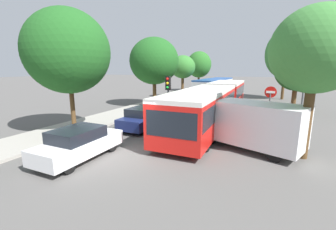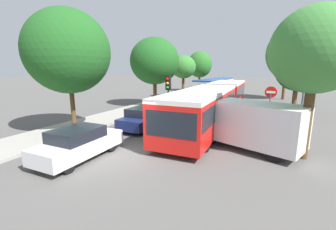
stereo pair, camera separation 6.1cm
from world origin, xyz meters
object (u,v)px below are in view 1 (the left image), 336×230
Objects in this scene: articulated_bus at (215,100)px; city_bus_rear at (214,86)px; queued_car_graphite at (181,104)px; queued_car_white at (79,143)px; tree_left_distant at (199,65)px; tree_right_mid at (296,68)px; tree_left_far at (183,67)px; tree_right_far at (287,54)px; white_van at (252,124)px; queued_car_navy at (144,118)px; direction_sign_post at (303,95)px; tree_right_near at (316,51)px; tree_left_near at (68,52)px; no_entry_sign at (270,102)px; traffic_light at (168,90)px; tree_left_mid at (153,62)px.

articulated_bus reaches higher than city_bus_rear.
queued_car_white is at bearing 179.68° from queued_car_graphite.
articulated_bus is 3.96m from queued_car_graphite.
queued_car_white is at bearing -82.66° from tree_left_distant.
tree_left_distant is at bearing 41.96° from city_bus_rear.
tree_left_far is at bearing 160.37° from tree_right_mid.
tree_right_far is (8.64, 13.17, 4.94)m from queued_car_graphite.
white_van is (6.76, 4.51, 0.54)m from queued_car_white.
queued_car_navy is 14.51m from tree_right_mid.
queued_car_graphite is at bearing -0.32° from queued_car_white.
city_bus_rear is at bearing -77.38° from direction_sign_post.
queued_car_navy is 0.74× the size of tree_left_far.
articulated_bus is 12.76m from tree_left_far.
tree_right_far is (8.72, 19.53, 4.92)m from queued_car_navy.
tree_right_near is (-0.04, -2.66, 2.07)m from direction_sign_post.
tree_left_near reaches higher than queued_car_graphite.
direction_sign_post is 13.36m from tree_left_near.
city_bus_rear is 2.84× the size of queued_car_white.
articulated_bus reaches higher than queued_car_white.
tree_left_near reaches higher than tree_right_near.
queued_car_navy is at bearing 0.09° from queued_car_white.
white_van is 0.84× the size of tree_right_near.
no_entry_sign is 0.43× the size of tree_left_distant.
queued_car_white is 11.93m from queued_car_graphite.
tree_right_mid reaches higher than traffic_light.
tree_right_mid is (9.27, 16.27, 3.19)m from queued_car_white.
traffic_light is at bearing -12.17° from direction_sign_post.
tree_right_far reaches higher than city_bus_rear.
white_van is 1.58× the size of traffic_light.
direction_sign_post is at bearing 46.36° from no_entry_sign.
queued_car_white is (-3.53, -10.19, -0.80)m from articulated_bus.
traffic_light is (1.19, 6.71, 1.79)m from queued_car_white.
tree_right_mid is (9.36, -9.04, 2.49)m from city_bus_rear.
tree_right_near is 12.04m from tree_right_mid.
tree_left_mid reaches higher than city_bus_rear.
city_bus_rear is at bearing 136.00° from tree_right_mid.
direction_sign_post is (2.23, 2.41, 1.31)m from white_van.
tree_right_near is at bearing -91.50° from tree_right_mid.
tree_left_near reaches higher than tree_left_distant.
tree_left_near is (-10.33, -1.48, 3.62)m from white_van.
tree_right_near is (1.55, -4.17, 2.74)m from no_entry_sign.
queued_car_navy is 8.03m from no_entry_sign.
city_bus_rear is 25.31m from queued_car_white.
queued_car_white is at bearing -179.91° from queued_car_navy.
queued_car_graphite is 12.38m from tree_right_near.
tree_right_mid is (8.08, 9.55, 1.40)m from traffic_light.
city_bus_rear is 9.77m from tree_right_far.
city_bus_rear is at bearing 72.85° from tree_left_mid.
queued_car_navy is 9.67m from tree_left_mid.
queued_car_graphite is at bearing -170.56° from traffic_light.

